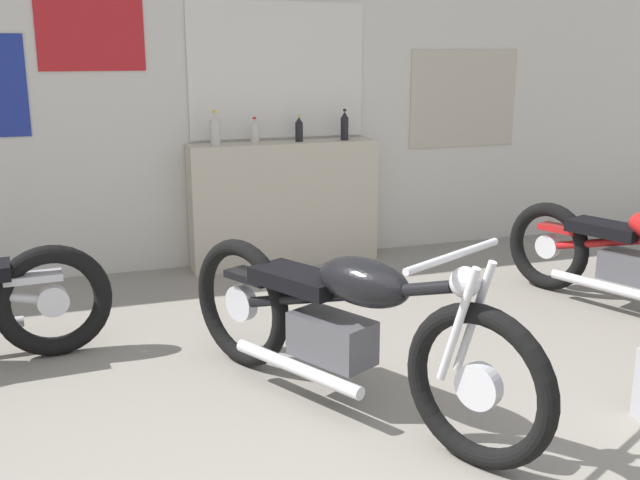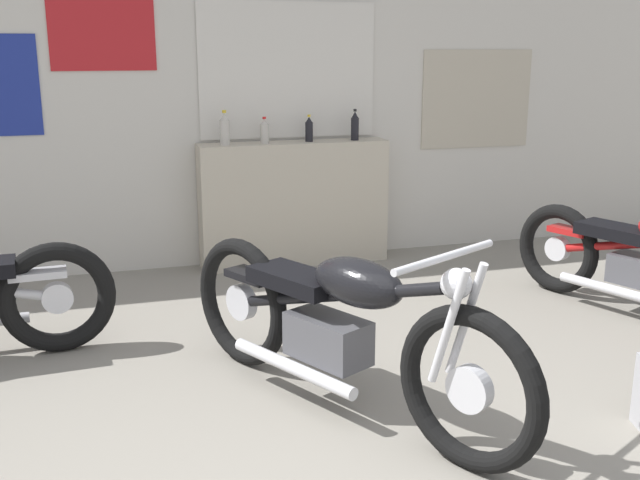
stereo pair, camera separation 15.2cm
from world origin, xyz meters
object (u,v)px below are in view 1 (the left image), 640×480
at_px(bottle_right_center, 345,126).
at_px(motorcycle_black, 343,324).
at_px(bottle_center, 299,130).
at_px(bottle_left_center, 255,132).
at_px(bottle_leftmost, 215,130).

bearing_deg(bottle_right_center, motorcycle_black, -110.91).
height_order(bottle_center, motorcycle_black, bottle_center).
height_order(bottle_right_center, motorcycle_black, bottle_right_center).
relative_size(bottle_left_center, bottle_right_center, 0.82).
bearing_deg(motorcycle_black, bottle_left_center, 85.06).
xyz_separation_m(bottle_leftmost, bottle_left_center, (0.31, 0.02, -0.03)).
xyz_separation_m(bottle_right_center, motorcycle_black, (-0.95, -2.49, -0.66)).
xyz_separation_m(bottle_left_center, bottle_center, (0.36, 0.01, 0.00)).
bearing_deg(bottle_right_center, bottle_leftmost, -179.69).
bearing_deg(bottle_right_center, bottle_left_center, 179.10).
bearing_deg(bottle_leftmost, bottle_center, 2.37).
bearing_deg(bottle_center, bottle_leftmost, -177.63).
bearing_deg(bottle_right_center, bottle_center, 176.60).
height_order(bottle_center, bottle_right_center, bottle_right_center).
bearing_deg(motorcycle_black, bottle_center, 77.06).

